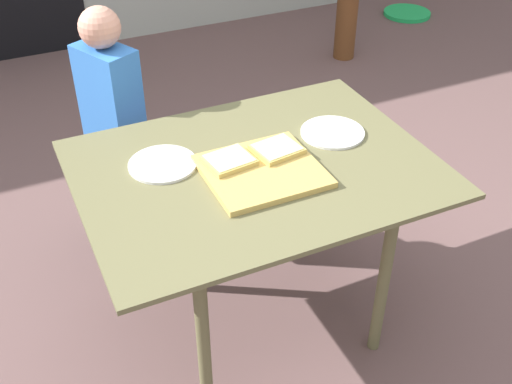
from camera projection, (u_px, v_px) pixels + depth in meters
ground_plane at (256, 314)px, 2.49m from camera, size 16.00×16.00×0.00m
dining_table at (256, 187)px, 2.12m from camera, size 1.16×0.87×0.70m
cutting_board at (262, 171)px, 2.03m from camera, size 0.36×0.34×0.02m
pizza_slice_far_right at (277, 149)px, 2.10m from camera, size 0.17×0.15×0.02m
pizza_slice_far_left at (229, 160)px, 2.05m from camera, size 0.16×0.15×0.02m
plate_white_left at (163, 164)px, 2.08m from camera, size 0.23×0.23×0.01m
plate_white_right at (332, 132)px, 2.24m from camera, size 0.23×0.23×0.01m
child_left at (114, 120)px, 2.51m from camera, size 0.23×0.28×1.06m
garden_hose_coil at (407, 13)px, 5.06m from camera, size 0.37×0.37×0.03m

